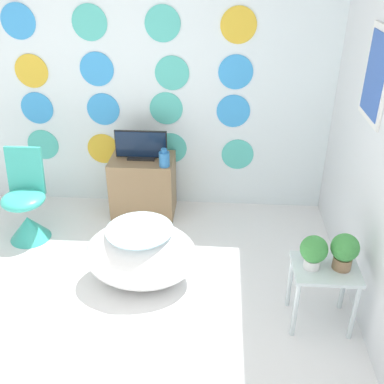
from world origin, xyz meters
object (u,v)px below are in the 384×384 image
(tv, at_px, (141,146))
(potted_plant_left, at_px, (314,251))
(potted_plant_right, at_px, (345,250))
(chair, at_px, (27,212))
(vase, at_px, (164,159))
(bathtub, at_px, (141,254))

(tv, distance_m, potted_plant_left, 1.88)
(potted_plant_right, bearing_deg, chair, 160.98)
(vase, height_order, potted_plant_right, vase)
(chair, relative_size, potted_plant_right, 3.23)
(tv, bearing_deg, bathtub, -81.67)
(potted_plant_left, height_order, potted_plant_right, potted_plant_right)
(tv, relative_size, potted_plant_right, 1.88)
(potted_plant_right, bearing_deg, bathtub, 166.34)
(bathtub, relative_size, potted_plant_right, 3.38)
(bathtub, relative_size, tv, 1.80)
(bathtub, xyz_separation_m, tv, (-0.15, 0.99, 0.44))
(vase, relative_size, potted_plant_right, 0.66)
(vase, bearing_deg, bathtub, -95.44)
(chair, bearing_deg, potted_plant_right, -19.02)
(bathtub, height_order, vase, vase)
(bathtub, xyz_separation_m, chair, (-1.08, 0.51, 0.01))
(chair, bearing_deg, vase, 16.12)
(chair, xyz_separation_m, potted_plant_left, (2.26, -0.85, 0.34))
(vase, bearing_deg, tv, 147.50)
(potted_plant_left, distance_m, potted_plant_right, 0.19)
(bathtub, xyz_separation_m, potted_plant_right, (1.36, -0.33, 0.36))
(bathtub, distance_m, chair, 1.20)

